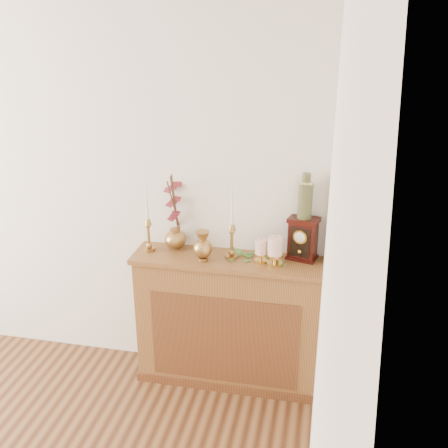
% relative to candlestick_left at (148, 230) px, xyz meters
% --- Properties ---
extents(console_shelf, '(1.24, 0.34, 0.93)m').
position_rel_candlestick_left_xyz_m(console_shelf, '(0.53, -0.01, -0.64)').
color(console_shelf, brown).
rests_on(console_shelf, ground).
extents(candlestick_left, '(0.08, 0.08, 0.45)m').
position_rel_candlestick_left_xyz_m(candlestick_left, '(0.00, 0.00, 0.00)').
color(candlestick_left, '#A67F42').
rests_on(candlestick_left, console_shelf).
extents(candlestick_center, '(0.08, 0.08, 0.47)m').
position_rel_candlestick_left_xyz_m(candlestick_center, '(0.55, -0.00, 0.01)').
color(candlestick_center, '#A67F42').
rests_on(candlestick_center, console_shelf).
extents(bud_vase, '(0.12, 0.12, 0.20)m').
position_rel_candlestick_left_xyz_m(bud_vase, '(0.38, -0.08, -0.05)').
color(bud_vase, '#A67F42').
rests_on(bud_vase, console_shelf).
extents(ginger_jar, '(0.21, 0.23, 0.53)m').
position_rel_candlestick_left_xyz_m(ginger_jar, '(0.15, 0.10, 0.09)').
color(ginger_jar, '#A67F42').
rests_on(ginger_jar, console_shelf).
extents(pillar_candle_left, '(0.08, 0.08, 0.16)m').
position_rel_candlestick_left_xyz_m(pillar_candle_left, '(0.74, -0.02, -0.06)').
color(pillar_candle_left, gold).
rests_on(pillar_candle_left, console_shelf).
extents(pillar_candle_right, '(0.10, 0.10, 0.20)m').
position_rel_candlestick_left_xyz_m(pillar_candle_right, '(0.83, -0.04, -0.04)').
color(pillar_candle_right, gold).
rests_on(pillar_candle_right, console_shelf).
extents(ivy_garland, '(0.40, 0.19, 0.07)m').
position_rel_candlestick_left_xyz_m(ivy_garland, '(0.67, 0.01, -0.14)').
color(ivy_garland, '#41712B').
rests_on(ivy_garland, console_shelf).
extents(mantel_clock, '(0.21, 0.17, 0.28)m').
position_rel_candlestick_left_xyz_m(mantel_clock, '(0.99, 0.08, -0.01)').
color(mantel_clock, '#340D0A').
rests_on(mantel_clock, console_shelf).
extents(ceramic_vase, '(0.09, 0.09, 0.29)m').
position_rel_candlestick_left_xyz_m(ceramic_vase, '(0.99, 0.08, 0.26)').
color(ceramic_vase, '#183123').
rests_on(ceramic_vase, mantel_clock).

